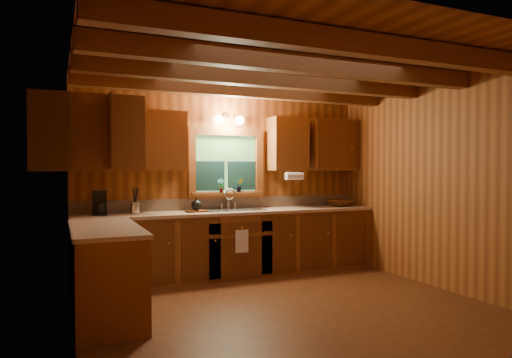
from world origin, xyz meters
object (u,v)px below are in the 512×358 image
object	(u,v)px
sink	(233,214)
cutting_board	(196,211)
wicker_basket	(341,203)
coffee_maker	(100,203)

from	to	relation	value
sink	cutting_board	xyz separation A→B (m)	(-0.53, -0.04, 0.06)
sink	wicker_basket	xyz separation A→B (m)	(1.76, -0.01, 0.09)
cutting_board	wicker_basket	bearing A→B (deg)	-3.74
sink	coffee_maker	size ratio (longest dim) A/B	2.74
sink	cutting_board	distance (m)	0.54
cutting_board	wicker_basket	size ratio (longest dim) A/B	0.62
cutting_board	coffee_maker	bearing A→B (deg)	169.87
sink	wicker_basket	bearing A→B (deg)	-0.46
wicker_basket	cutting_board	bearing A→B (deg)	-179.27
cutting_board	wicker_basket	world-z (taller)	wicker_basket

